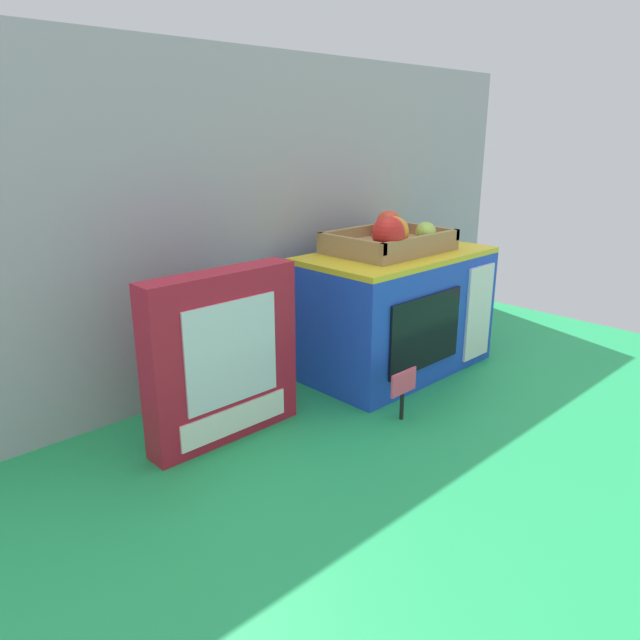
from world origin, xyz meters
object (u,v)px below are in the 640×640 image
Objects in this scene: cookie_set_box at (223,357)px; price_sign at (403,387)px; toy_microwave at (395,312)px; food_groups_crate at (392,239)px.

price_sign is (0.28, -0.18, -0.09)m from cookie_set_box.
toy_microwave is at bearing 43.13° from price_sign.
food_groups_crate is at bearing 149.45° from toy_microwave.
food_groups_crate is 0.48m from cookie_set_box.
price_sign is at bearing -133.72° from food_groups_crate.
food_groups_crate is 2.64× the size of price_sign.
toy_microwave is at bearing -30.55° from food_groups_crate.
cookie_set_box is at bearing -179.97° from toy_microwave.
cookie_set_box is (-0.46, -0.01, -0.15)m from food_groups_crate.
toy_microwave is 0.47m from cookie_set_box.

